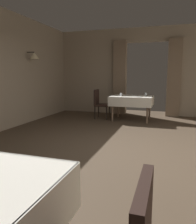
% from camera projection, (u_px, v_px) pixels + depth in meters
% --- Properties ---
extents(ground, '(10.08, 10.08, 0.00)m').
position_uv_depth(ground, '(121.00, 152.00, 4.03)').
color(ground, '#4C3D2D').
extents(wall_back, '(6.40, 0.27, 3.00)m').
position_uv_depth(wall_back, '(146.00, 71.00, 7.72)').
color(wall_back, gray).
rests_on(wall_back, ground).
extents(dining_table_mid, '(1.27, 1.04, 0.75)m').
position_uv_depth(dining_table_mid, '(132.00, 99.00, 6.86)').
color(dining_table_mid, '#7A604C').
rests_on(dining_table_mid, ground).
extents(chair_mid_left, '(0.44, 0.44, 0.93)m').
position_uv_depth(chair_mid_left, '(100.00, 103.00, 7.15)').
color(chair_mid_left, black).
rests_on(chair_mid_left, ground).
extents(glass_mid_a, '(0.08, 0.08, 0.10)m').
position_uv_depth(glass_mid_a, '(121.00, 94.00, 6.79)').
color(glass_mid_a, silver).
rests_on(glass_mid_a, dining_table_mid).
extents(plate_mid_b, '(0.20, 0.20, 0.01)m').
position_uv_depth(plate_mid_b, '(138.00, 97.00, 6.49)').
color(plate_mid_b, white).
rests_on(plate_mid_b, dining_table_mid).
extents(glass_mid_c, '(0.07, 0.07, 0.11)m').
position_uv_depth(glass_mid_c, '(146.00, 94.00, 6.75)').
color(glass_mid_c, silver).
rests_on(glass_mid_c, dining_table_mid).
extents(plate_mid_d, '(0.20, 0.20, 0.01)m').
position_uv_depth(plate_mid_d, '(134.00, 95.00, 7.01)').
color(plate_mid_d, white).
rests_on(plate_mid_d, dining_table_mid).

